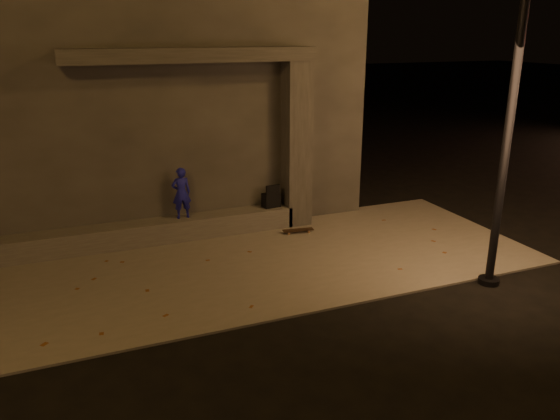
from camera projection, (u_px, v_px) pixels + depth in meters
name	position (u px, v px, depth m)	size (l,w,h in m)	color
ground	(292.00, 311.00, 8.63)	(120.00, 120.00, 0.00)	black
sidewalk	(251.00, 263.00, 10.39)	(11.00, 4.40, 0.04)	slate
building	(149.00, 101.00, 13.18)	(9.00, 5.10, 5.22)	#34322F
ledge	(155.00, 231.00, 11.32)	(6.00, 0.55, 0.45)	#4C4A45
column	(296.00, 145.00, 11.97)	(0.55, 0.55, 3.60)	#34322F
canopy	(193.00, 55.00, 10.62)	(5.00, 0.70, 0.28)	#34322F
skateboarder	(181.00, 193.00, 11.30)	(0.39, 0.26, 1.08)	#15168E
backpack	(271.00, 199.00, 12.12)	(0.40, 0.29, 0.53)	black
skateboard	(298.00, 230.00, 11.86)	(0.69, 0.26, 0.07)	black
street_lamp_0	(520.00, 40.00, 8.31)	(0.36, 0.36, 7.22)	black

